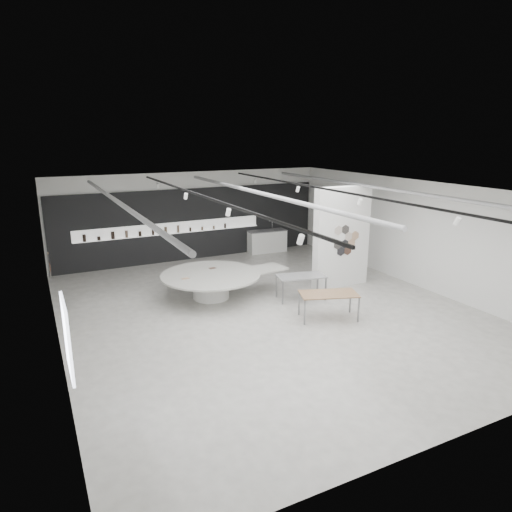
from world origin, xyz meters
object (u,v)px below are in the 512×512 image
sample_table_wood (329,295)px  kitchen_counter (267,241)px  partition_column (342,237)px  sample_table_stone (301,278)px  display_island (213,282)px

sample_table_wood → kitchen_counter: kitchen_counter is taller
partition_column → kitchen_counter: bearing=90.7°
sample_table_wood → sample_table_stone: sample_table_stone is taller
display_island → sample_table_wood: size_ratio=2.43×
sample_table_stone → kitchen_counter: bearing=72.4°
partition_column → display_island: partition_column is taller
partition_column → kitchen_counter: (-0.07, 5.53, -1.28)m
partition_column → display_island: bearing=169.2°
display_island → sample_table_stone: (2.58, -1.42, 0.19)m
partition_column → sample_table_wood: bearing=-132.7°
sample_table_wood → kitchen_counter: bearing=75.1°
sample_table_wood → sample_table_stone: (0.17, 1.81, 0.01)m
display_island → sample_table_stone: bearing=-36.3°
sample_table_wood → kitchen_counter: 8.16m
partition_column → sample_table_stone: partition_column is taller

